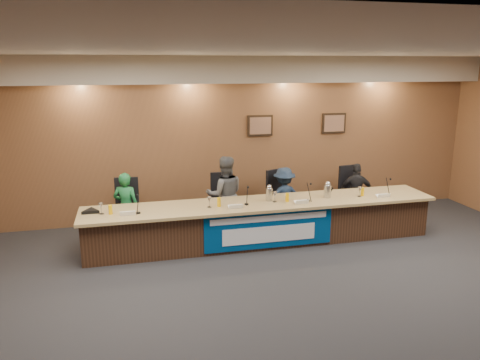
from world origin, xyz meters
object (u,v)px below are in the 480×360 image
at_px(office_chair_a, 127,213).
at_px(panelist_a, 126,207).
at_px(carafe_right, 327,191).
at_px(speakerphone, 91,211).
at_px(dais_body, 262,223).
at_px(office_chair_c, 282,201).
at_px(office_chair_d, 353,196).
at_px(banner, 269,230).
at_px(panelist_c, 284,198).
at_px(office_chair_b, 224,206).
at_px(carafe_mid, 269,194).
at_px(panelist_d, 356,193).
at_px(panelist_b, 225,195).

bearing_deg(office_chair_a, panelist_a, -83.88).
bearing_deg(carafe_right, speakerphone, 178.74).
distance_m(dais_body, office_chair_c, 0.99).
distance_m(dais_body, office_chair_d, 2.26).
distance_m(banner, panelist_c, 1.26).
xyz_separation_m(office_chair_b, carafe_mid, (0.64, -0.75, 0.38)).
bearing_deg(office_chair_a, panelist_d, 4.83).
height_order(office_chair_a, carafe_right, carafe_right).
relative_size(office_chair_b, speakerphone, 1.50).
height_order(dais_body, banner, banner).
bearing_deg(panelist_b, dais_body, 132.70).
xyz_separation_m(banner, panelist_c, (0.62, 1.08, 0.20)).
bearing_deg(office_chair_d, carafe_right, -148.42).
xyz_separation_m(office_chair_c, carafe_right, (0.56, -0.81, 0.38)).
xyz_separation_m(office_chair_a, carafe_right, (3.48, -0.81, 0.38)).
bearing_deg(panelist_c, office_chair_c, -94.95).
xyz_separation_m(panelist_a, office_chair_d, (4.42, 0.10, -0.14)).
height_order(panelist_b, panelist_c, panelist_b).
bearing_deg(panelist_a, office_chair_c, -158.44).
xyz_separation_m(banner, panelist_a, (-2.29, 1.08, 0.24)).
bearing_deg(office_chair_d, panelist_d, -99.08).
height_order(dais_body, panelist_c, panelist_c).
xyz_separation_m(office_chair_b, office_chair_d, (2.65, 0.00, 0.00)).
bearing_deg(carafe_mid, speakerphone, 179.39).
relative_size(panelist_d, office_chair_c, 2.44).
relative_size(office_chair_c, speakerphone, 1.50).
relative_size(office_chair_a, office_chair_b, 1.00).
relative_size(banner, office_chair_d, 4.58).
relative_size(office_chair_a, office_chair_d, 1.00).
distance_m(office_chair_d, speakerphone, 5.03).
distance_m(panelist_c, office_chair_c, 0.14).
height_order(panelist_c, office_chair_c, panelist_c).
relative_size(panelist_b, carafe_right, 6.35).
distance_m(banner, panelist_a, 2.55).
bearing_deg(office_chair_d, office_chair_a, 170.92).
height_order(panelist_c, office_chair_a, panelist_c).
xyz_separation_m(panelist_a, panelist_c, (2.91, 0.00, -0.03)).
bearing_deg(office_chair_c, carafe_mid, -143.22).
xyz_separation_m(panelist_b, panelist_c, (1.14, 0.00, -0.14)).
relative_size(dais_body, panelist_b, 4.17).
distance_m(panelist_b, panelist_d, 2.65).
bearing_deg(speakerphone, panelist_a, 48.61).
xyz_separation_m(carafe_mid, carafe_right, (1.06, -0.06, 0.00)).
bearing_deg(carafe_mid, banner, -105.96).
bearing_deg(carafe_mid, office_chair_b, 130.60).
height_order(office_chair_d, carafe_right, carafe_right).
height_order(office_chair_b, speakerphone, speakerphone).
distance_m(panelist_a, office_chair_c, 2.92).
bearing_deg(panelist_a, carafe_mid, -175.52).
relative_size(banner, panelist_c, 1.88).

